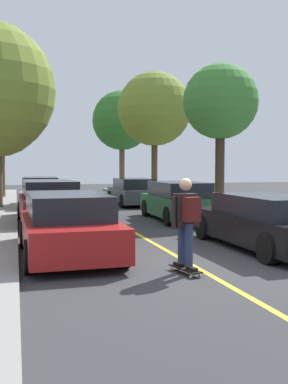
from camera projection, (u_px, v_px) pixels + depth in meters
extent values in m
plane|color=#353538|center=(196.00, 267.00, 8.99)|extent=(80.00, 80.00, 0.00)
cube|color=gold|center=(142.00, 236.00, 12.84)|extent=(0.12, 39.20, 0.01)
cube|color=maroon|center=(68.00, 233.00, 9.97)|extent=(1.94, 4.25, 0.67)
cube|color=black|center=(67.00, 206.00, 10.08)|extent=(1.69, 2.88, 0.53)
cylinder|color=black|center=(123.00, 252.00, 8.89)|extent=(0.23, 0.64, 0.64)
cylinder|color=black|center=(30.00, 257.00, 8.39)|extent=(0.23, 0.64, 0.64)
cylinder|color=black|center=(96.00, 232.00, 11.58)|extent=(0.23, 0.64, 0.64)
cylinder|color=black|center=(25.00, 235.00, 11.08)|extent=(0.23, 0.64, 0.64)
cube|color=maroon|center=(49.00, 207.00, 15.63)|extent=(1.99, 4.68, 0.76)
cube|color=black|center=(49.00, 188.00, 15.60)|extent=(1.72, 3.07, 0.53)
cylinder|color=black|center=(83.00, 219.00, 14.35)|extent=(0.23, 0.64, 0.64)
cylinder|color=black|center=(24.00, 221.00, 13.84)|extent=(0.23, 0.64, 0.64)
cylinder|color=black|center=(69.00, 209.00, 17.45)|extent=(0.23, 0.64, 0.64)
cylinder|color=black|center=(21.00, 211.00, 16.94)|extent=(0.23, 0.64, 0.64)
cube|color=white|center=(41.00, 197.00, 21.06)|extent=(1.91, 4.48, 0.70)
cube|color=black|center=(40.00, 183.00, 21.20)|extent=(1.63, 2.76, 0.56)
cylinder|color=black|center=(60.00, 204.00, 19.79)|extent=(0.25, 0.65, 0.64)
cylinder|color=black|center=(21.00, 205.00, 19.42)|extent=(0.25, 0.65, 0.64)
cylinder|color=black|center=(57.00, 199.00, 22.72)|extent=(0.25, 0.65, 0.64)
cylinder|color=black|center=(23.00, 200.00, 22.35)|extent=(0.25, 0.65, 0.64)
cube|color=black|center=(262.00, 227.00, 11.01)|extent=(1.77, 4.68, 0.64)
cube|color=black|center=(268.00, 205.00, 10.74)|extent=(1.55, 2.93, 0.46)
cylinder|color=black|center=(203.00, 227.00, 12.37)|extent=(0.22, 0.64, 0.64)
cylinder|color=black|center=(257.00, 225.00, 12.81)|extent=(0.22, 0.64, 0.64)
cylinder|color=black|center=(268.00, 249.00, 9.23)|extent=(0.22, 0.64, 0.64)
cube|color=#1E5B33|center=(178.00, 206.00, 16.71)|extent=(1.85, 4.42, 0.69)
cube|color=black|center=(179.00, 189.00, 16.59)|extent=(1.61, 3.01, 0.52)
cylinder|color=black|center=(146.00, 208.00, 17.96)|extent=(0.24, 0.65, 0.64)
cylinder|color=black|center=(185.00, 207.00, 18.36)|extent=(0.24, 0.65, 0.64)
cylinder|color=black|center=(169.00, 216.00, 15.08)|extent=(0.24, 0.65, 0.64)
cylinder|color=black|center=(215.00, 215.00, 15.47)|extent=(0.24, 0.65, 0.64)
cube|color=#38383D|center=(133.00, 195.00, 23.09)|extent=(1.92, 4.63, 0.64)
cube|color=black|center=(134.00, 184.00, 22.90)|extent=(1.66, 2.76, 0.51)
cylinder|color=black|center=(111.00, 197.00, 24.44)|extent=(0.23, 0.64, 0.64)
cylinder|color=black|center=(142.00, 196.00, 24.86)|extent=(0.23, 0.64, 0.64)
cylinder|color=black|center=(123.00, 201.00, 21.35)|extent=(0.23, 0.64, 0.64)
cylinder|color=black|center=(158.00, 201.00, 21.77)|extent=(0.23, 0.64, 0.64)
cylinder|color=brown|center=(2.00, 165.00, 27.07)|extent=(0.36, 0.36, 3.76)
sphere|color=#4C7A23|center=(1.00, 112.00, 26.89)|extent=(4.50, 4.50, 4.50)
cylinder|color=#3D2D1E|center=(220.00, 166.00, 17.56)|extent=(0.36, 0.36, 3.61)
sphere|color=#3D7F33|center=(220.00, 101.00, 17.42)|extent=(2.85, 2.85, 2.85)
cylinder|color=#4C3823|center=(154.00, 164.00, 25.83)|extent=(0.35, 0.35, 3.79)
sphere|color=olive|center=(154.00, 109.00, 25.65)|extent=(4.12, 4.12, 4.12)
cylinder|color=brown|center=(122.00, 166.00, 33.72)|extent=(0.39, 0.39, 3.63)
sphere|color=#2D6B28|center=(122.00, 120.00, 33.53)|extent=(4.31, 4.31, 4.31)
cube|color=black|center=(185.00, 269.00, 8.45)|extent=(0.38, 0.87, 0.02)
cylinder|color=beige|center=(171.00, 269.00, 8.71)|extent=(0.04, 0.06, 0.06)
cylinder|color=beige|center=(180.00, 268.00, 8.80)|extent=(0.04, 0.06, 0.06)
cylinder|color=beige|center=(191.00, 277.00, 8.11)|extent=(0.04, 0.06, 0.06)
cylinder|color=beige|center=(200.00, 275.00, 8.20)|extent=(0.04, 0.06, 0.06)
cube|color=#99999E|center=(176.00, 266.00, 8.76)|extent=(0.11, 0.06, 0.02)
cube|color=#99999E|center=(195.00, 274.00, 8.15)|extent=(0.11, 0.06, 0.02)
cube|color=black|center=(179.00, 264.00, 8.64)|extent=(0.15, 0.27, 0.06)
cube|color=black|center=(192.00, 269.00, 8.25)|extent=(0.15, 0.27, 0.06)
cylinder|color=#283351|center=(182.00, 243.00, 8.53)|extent=(0.18, 0.18, 0.78)
cylinder|color=#283351|center=(189.00, 245.00, 8.32)|extent=(0.18, 0.18, 0.78)
cube|color=black|center=(185.00, 210.00, 8.39)|extent=(0.44, 0.30, 0.59)
sphere|color=tan|center=(186.00, 184.00, 8.36)|extent=(0.23, 0.23, 0.23)
cylinder|color=black|center=(174.00, 213.00, 8.28)|extent=(0.11, 0.11, 0.58)
cylinder|color=black|center=(197.00, 211.00, 8.50)|extent=(0.11, 0.11, 0.58)
cube|color=#4C1414|center=(191.00, 209.00, 8.21)|extent=(0.33, 0.24, 0.44)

